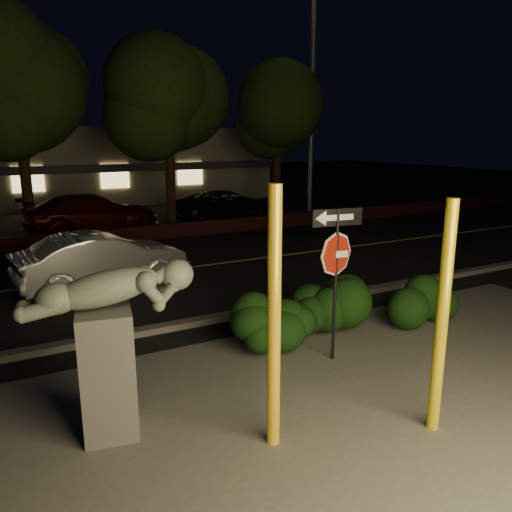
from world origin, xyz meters
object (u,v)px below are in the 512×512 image
Objects in this scene: streetlight at (309,67)px; sculpture at (108,333)px; yellow_pole_left at (274,322)px; silver_sedan at (102,260)px; parked_car_darkred at (93,213)px; signpost at (336,255)px; yellow_pole_right at (442,320)px; parked_car_dark at (227,206)px.

sculpture is at bearing -144.93° from streetlight.
yellow_pole_left is 0.29× the size of streetlight.
streetlight is at bearing -65.61° from silver_sedan.
yellow_pole_left is 0.62× the size of parked_car_darkred.
sculpture is (-3.60, -0.42, -0.45)m from signpost.
silver_sedan is at bearing -161.15° from streetlight.
sculpture reaches higher than parked_car_darkred.
silver_sedan is at bearing 164.05° from parked_car_darkred.
yellow_pole_right is (1.90, -0.68, -0.10)m from yellow_pole_left.
yellow_pole_right is 0.58× the size of parked_car_darkred.
sculpture is at bearing -164.78° from signpost.
yellow_pole_right is at bearing -84.02° from signpost.
parked_car_darkred reaches higher than parked_car_dark.
signpost is (2.00, 1.52, 0.23)m from yellow_pole_left.
parked_car_darkred is (-1.20, 15.46, -0.72)m from yellow_pole_right.
yellow_pole_right is 8.49m from silver_sedan.
parked_car_dark is (4.40, 15.52, -0.79)m from yellow_pole_right.
yellow_pole_right reaches higher than parked_car_darkred.
streetlight is at bearing 55.02° from yellow_pole_left.
streetlight is (11.27, 12.72, 5.05)m from sculpture.
yellow_pole_right is 0.72× the size of silver_sedan.
signpost is at bearing 87.47° from yellow_pole_right.
yellow_pole_left reaches higher than parked_car_dark.
yellow_pole_left is at bearing 150.81° from parked_car_dark.
streetlight is at bearing 66.57° from signpost.
parked_car_dark is at bearing 149.61° from streetlight.
signpost is at bearing 155.91° from parked_car_dark.
parked_car_darkred is (2.31, 13.70, -0.60)m from sculpture.
parked_car_dark is at bearing 80.62° from signpost.
silver_sedan is 0.80× the size of parked_car_darkred.
yellow_pole_left is 16.15m from parked_car_dark.
parked_car_darkred is at bearing 87.27° from yellow_pole_left.
silver_sedan is 0.86× the size of parked_car_dark.
parked_car_dark is (4.30, 13.33, -1.12)m from signpost.
parked_car_dark is (5.59, 0.06, -0.07)m from parked_car_darkred.
streetlight is at bearing 61.82° from yellow_pole_right.
yellow_pole_left is 0.77× the size of silver_sedan.
yellow_pole_right reaches higher than sculpture.
yellow_pole_left is at bearing 175.44° from silver_sedan.
yellow_pole_right reaches higher than parked_car_dark.
parked_car_darkred is (1.13, 7.34, 0.07)m from silver_sedan.
yellow_pole_right is at bearing -131.58° from streetlight.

